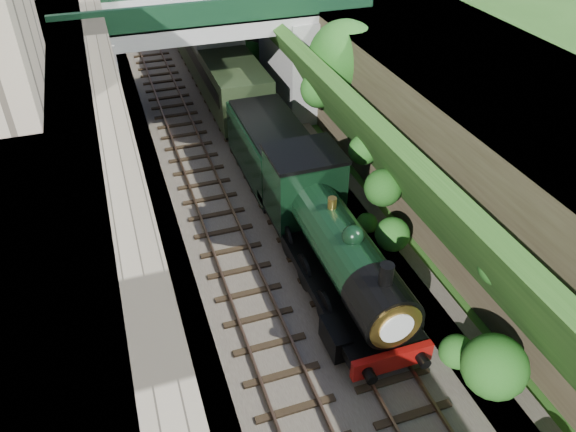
{
  "coord_description": "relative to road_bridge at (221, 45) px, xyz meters",
  "views": [
    {
      "loc": [
        -5.48,
        -6.16,
        14.65
      ],
      "look_at": [
        0.0,
        9.86,
        2.33
      ],
      "focal_mm": 35.0,
      "sensor_mm": 36.0,
      "label": 1
    }
  ],
  "objects": [
    {
      "name": "locomotive",
      "position": [
        0.26,
        -15.57,
        -2.18
      ],
      "size": [
        3.1,
        10.22,
        3.83
      ],
      "color": "black",
      "rests_on": "trackbed"
    },
    {
      "name": "retaining_wall",
      "position": [
        -6.44,
        -4.0,
        -0.58
      ],
      "size": [
        1.0,
        90.0,
        7.0
      ],
      "primitive_type": "cube",
      "color": "#756B56",
      "rests_on": "ground"
    },
    {
      "name": "track_right",
      "position": [
        0.26,
        -4.0,
        -3.83
      ],
      "size": [
        2.5,
        90.0,
        0.2
      ],
      "color": "black",
      "rests_on": "trackbed"
    },
    {
      "name": "street_plateau_right",
      "position": [
        8.56,
        -4.0,
        -0.95
      ],
      "size": [
        8.0,
        90.0,
        6.25
      ],
      "primitive_type": "cube",
      "color": "#262628",
      "rests_on": "ground"
    },
    {
      "name": "tender",
      "position": [
        0.26,
        -8.21,
        -2.46
      ],
      "size": [
        2.7,
        6.0,
        3.05
      ],
      "color": "black",
      "rests_on": "trackbed"
    },
    {
      "name": "road_bridge",
      "position": [
        0.0,
        0.0,
        0.0
      ],
      "size": [
        16.0,
        6.4,
        7.25
      ],
      "color": "gray",
      "rests_on": "ground"
    },
    {
      "name": "trackbed",
      "position": [
        -0.94,
        -4.0,
        -3.98
      ],
      "size": [
        10.0,
        90.0,
        0.2
      ],
      "primitive_type": "cube",
      "color": "#473F38",
      "rests_on": "ground"
    },
    {
      "name": "track_left",
      "position": [
        -2.94,
        -4.0,
        -3.83
      ],
      "size": [
        2.5,
        90.0,
        0.2
      ],
      "color": "black",
      "rests_on": "trackbed"
    },
    {
      "name": "tree",
      "position": [
        4.97,
        -5.56,
        0.57
      ],
      "size": [
        3.6,
        3.8,
        6.6
      ],
      "color": "black",
      "rests_on": "ground"
    },
    {
      "name": "street_plateau_left",
      "position": [
        -9.94,
        -4.0,
        -0.58
      ],
      "size": [
        6.0,
        90.0,
        7.0
      ],
      "primitive_type": "cube",
      "color": "#262628",
      "rests_on": "ground"
    },
    {
      "name": "coach_front",
      "position": [
        0.26,
        4.39,
        -2.03
      ],
      "size": [
        2.9,
        18.0,
        3.7
      ],
      "color": "black",
      "rests_on": "trackbed"
    },
    {
      "name": "embankment_slope",
      "position": [
        3.98,
        -3.34,
        -1.43
      ],
      "size": [
        4.49,
        90.0,
        6.36
      ],
      "color": "#1E4714",
      "rests_on": "ground"
    }
  ]
}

